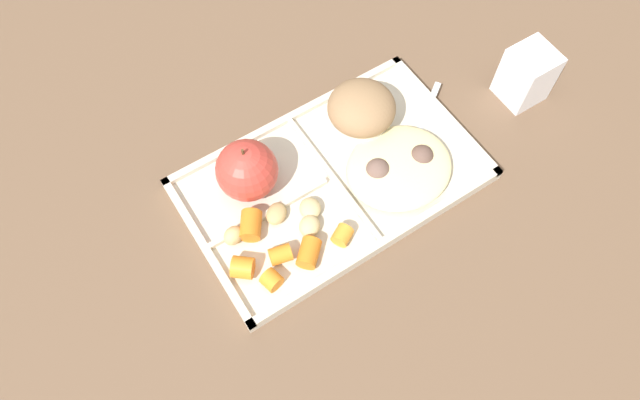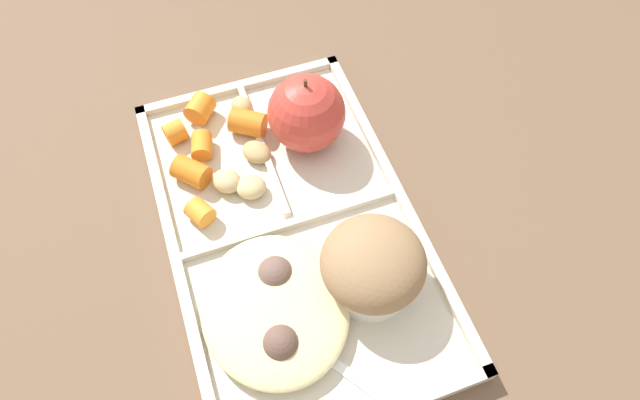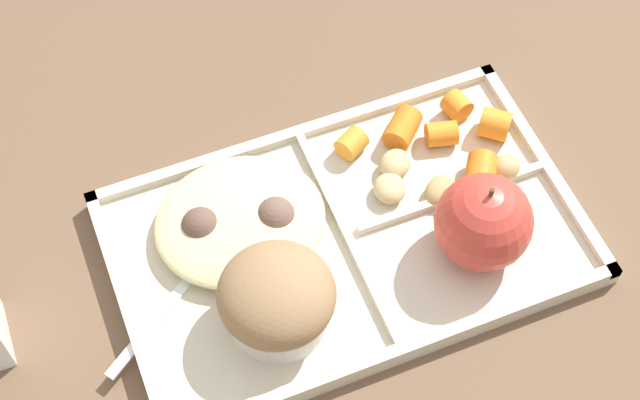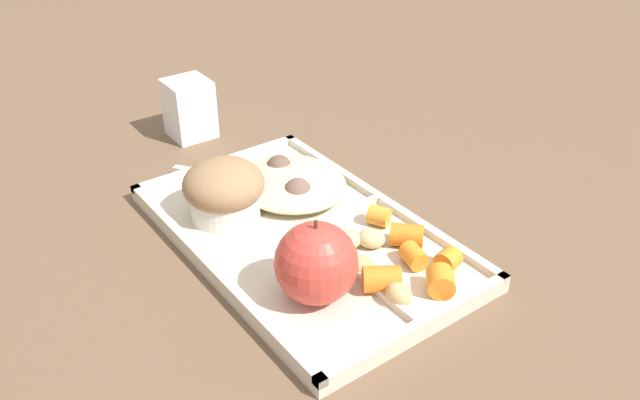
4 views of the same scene
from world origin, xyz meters
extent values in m
plane|color=brown|center=(0.00, 0.00, 0.00)|extent=(6.00, 6.00, 0.00)
cube|color=beige|center=(0.00, 0.00, 0.01)|extent=(0.39, 0.24, 0.01)
cube|color=beige|center=(0.00, -0.11, 0.02)|extent=(0.39, 0.01, 0.01)
cube|color=beige|center=(0.00, 0.11, 0.02)|extent=(0.39, 0.01, 0.01)
cube|color=beige|center=(-0.19, 0.00, 0.02)|extent=(0.01, 0.24, 0.01)
cube|color=beige|center=(0.19, 0.00, 0.02)|extent=(0.01, 0.24, 0.01)
cube|color=beige|center=(0.00, 0.00, 0.02)|extent=(0.01, 0.22, 0.01)
cube|color=beige|center=(-0.10, 0.00, 0.02)|extent=(0.18, 0.01, 0.01)
sphere|color=#C63D33|center=(-0.10, 0.05, 0.05)|extent=(0.08, 0.08, 0.08)
cylinder|color=#4C381E|center=(-0.10, 0.05, 0.10)|extent=(0.00, 0.00, 0.01)
cylinder|color=silver|center=(0.08, 0.05, 0.03)|extent=(0.08, 0.08, 0.03)
ellipsoid|color=#93704C|center=(0.08, 0.05, 0.05)|extent=(0.09, 0.09, 0.06)
cylinder|color=orange|center=(-0.14, -0.08, 0.02)|extent=(0.03, 0.03, 0.02)
cylinder|color=orange|center=(-0.17, -0.05, 0.03)|extent=(0.04, 0.04, 0.03)
cylinder|color=orange|center=(-0.09, -0.08, 0.02)|extent=(0.04, 0.04, 0.03)
cylinder|color=orange|center=(-0.04, -0.08, 0.02)|extent=(0.03, 0.03, 0.02)
cylinder|color=orange|center=(-0.13, -0.01, 0.03)|extent=(0.04, 0.05, 0.03)
cylinder|color=orange|center=(-0.12, -0.06, 0.02)|extent=(0.03, 0.03, 0.02)
ellipsoid|color=tan|center=(-0.07, -0.05, 0.02)|extent=(0.04, 0.04, 0.02)
ellipsoid|color=tan|center=(-0.05, -0.03, 0.02)|extent=(0.04, 0.04, 0.02)
ellipsoid|color=tan|center=(-0.09, -0.01, 0.02)|extent=(0.04, 0.04, 0.02)
ellipsoid|color=tan|center=(-0.15, -0.01, 0.02)|extent=(0.03, 0.03, 0.02)
ellipsoid|color=beige|center=(0.08, -0.04, 0.02)|extent=(0.15, 0.13, 0.03)
sphere|color=brown|center=(0.11, -0.05, 0.03)|extent=(0.03, 0.03, 0.03)
sphere|color=brown|center=(0.05, -0.03, 0.03)|extent=(0.03, 0.03, 0.03)
cube|color=white|center=(0.18, 0.02, 0.01)|extent=(0.09, 0.07, 0.00)
cube|color=white|center=(0.12, -0.02, 0.01)|extent=(0.04, 0.03, 0.00)
cylinder|color=white|center=(0.09, -0.03, 0.01)|extent=(0.02, 0.01, 0.00)
cylinder|color=white|center=(0.10, -0.03, 0.01)|extent=(0.02, 0.01, 0.00)
cylinder|color=white|center=(0.11, -0.04, 0.01)|extent=(0.02, 0.01, 0.00)
cube|color=white|center=(0.32, -0.02, 0.04)|extent=(0.06, 0.06, 0.09)
camera|label=1|loc=(-0.22, -0.31, 0.69)|focal=32.28mm
camera|label=2|loc=(0.25, -0.06, 0.48)|focal=30.15mm
camera|label=3|loc=(0.18, 0.38, 0.73)|focal=54.83mm
camera|label=4|loc=(-0.50, 0.34, 0.43)|focal=37.00mm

